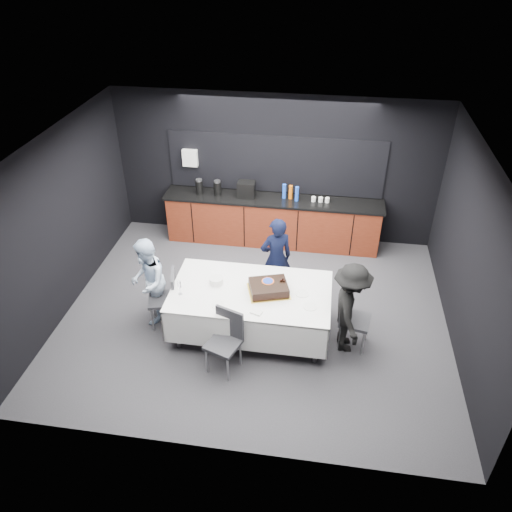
{
  "coord_description": "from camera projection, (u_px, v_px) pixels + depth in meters",
  "views": [
    {
      "loc": [
        0.93,
        -6.04,
        5.25
      ],
      "look_at": [
        0.0,
        0.1,
        1.05
      ],
      "focal_mm": 35.0,
      "sensor_mm": 36.0,
      "label": 1
    }
  ],
  "objects": [
    {
      "name": "loose_plate_far",
      "position": [
        255.0,
        278.0,
        7.48
      ],
      "size": [
        0.18,
        0.18,
        0.01
      ],
      "primitive_type": "cylinder",
      "color": "white",
      "rests_on": "party_table"
    },
    {
      "name": "fork_pile",
      "position": [
        256.0,
        312.0,
        6.81
      ],
      "size": [
        0.18,
        0.14,
        0.02
      ],
      "primitive_type": "cube",
      "rotation": [
        0.0,
        0.0,
        -0.3
      ],
      "color": "white",
      "rests_on": "party_table"
    },
    {
      "name": "loose_plate_near",
      "position": [
        217.0,
        304.0,
        6.96
      ],
      "size": [
        0.19,
        0.19,
        0.01
      ],
      "primitive_type": "cylinder",
      "color": "white",
      "rests_on": "party_table"
    },
    {
      "name": "person_right",
      "position": [
        350.0,
        308.0,
        7.0
      ],
      "size": [
        0.64,
        0.98,
        1.43
      ],
      "primitive_type": "imported",
      "rotation": [
        0.0,
        0.0,
        1.69
      ],
      "color": "black",
      "rests_on": "ground"
    },
    {
      "name": "champagne_flute",
      "position": [
        179.0,
        285.0,
        7.08
      ],
      "size": [
        0.06,
        0.06,
        0.22
      ],
      "color": "white",
      "rests_on": "party_table"
    },
    {
      "name": "chair_right",
      "position": [
        350.0,
        315.0,
        7.16
      ],
      "size": [
        0.49,
        0.49,
        0.92
      ],
      "color": "#2E2F33",
      "rests_on": "ground"
    },
    {
      "name": "loose_plate_right_b",
      "position": [
        310.0,
        306.0,
        6.93
      ],
      "size": [
        0.2,
        0.2,
        0.01
      ],
      "primitive_type": "cylinder",
      "color": "white",
      "rests_on": "party_table"
    },
    {
      "name": "person_left",
      "position": [
        148.0,
        282.0,
        7.53
      ],
      "size": [
        0.69,
        0.8,
        1.42
      ],
      "primitive_type": "imported",
      "rotation": [
        0.0,
        0.0,
        -1.33
      ],
      "color": "silver",
      "rests_on": "ground"
    },
    {
      "name": "ground",
      "position": [
        255.0,
        314.0,
        8.0
      ],
      "size": [
        6.0,
        6.0,
        0.0
      ],
      "primitive_type": "plane",
      "color": "#3D3C41",
      "rests_on": "ground"
    },
    {
      "name": "person_center",
      "position": [
        276.0,
        258.0,
        8.01
      ],
      "size": [
        0.63,
        0.54,
        1.45
      ],
      "primitive_type": "imported",
      "rotation": [
        0.0,
        0.0,
        3.57
      ],
      "color": "black",
      "rests_on": "ground"
    },
    {
      "name": "kitchenette",
      "position": [
        272.0,
        217.0,
        9.51
      ],
      "size": [
        4.1,
        0.64,
        2.05
      ],
      "color": "#5C1E0E",
      "rests_on": "ground"
    },
    {
      "name": "cake_assembly",
      "position": [
        269.0,
        288.0,
        7.17
      ],
      "size": [
        0.69,
        0.62,
        0.18
      ],
      "color": "gold",
      "rests_on": "party_table"
    },
    {
      "name": "plate_stack",
      "position": [
        216.0,
        281.0,
        7.35
      ],
      "size": [
        0.21,
        0.21,
        0.1
      ],
      "primitive_type": "cylinder",
      "color": "white",
      "rests_on": "party_table"
    },
    {
      "name": "party_table",
      "position": [
        251.0,
        298.0,
        7.31
      ],
      "size": [
        2.32,
        1.32,
        0.78
      ],
      "color": "#99999E",
      "rests_on": "ground"
    },
    {
      "name": "loose_plate_right_a",
      "position": [
        302.0,
        293.0,
        7.17
      ],
      "size": [
        0.2,
        0.2,
        0.01
      ],
      "primitive_type": "cylinder",
      "color": "white",
      "rests_on": "party_table"
    },
    {
      "name": "room_shell",
      "position": [
        255.0,
        212.0,
        6.96
      ],
      "size": [
        6.04,
        5.04,
        2.82
      ],
      "color": "white",
      "rests_on": "ground"
    },
    {
      "name": "chair_near",
      "position": [
        226.0,
        336.0,
        6.79
      ],
      "size": [
        0.54,
        0.54,
        0.92
      ],
      "color": "#2E2F33",
      "rests_on": "ground"
    },
    {
      "name": "chair_left",
      "position": [
        167.0,
        295.0,
        7.54
      ],
      "size": [
        0.51,
        0.51,
        0.92
      ],
      "color": "#2E2F33",
      "rests_on": "ground"
    }
  ]
}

